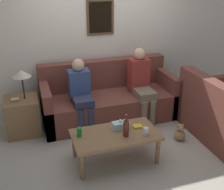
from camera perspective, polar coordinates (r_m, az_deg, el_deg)
ground_plane at (r=4.65m, az=1.33°, el=-7.46°), size 16.00×16.00×0.00m
wall_back at (r=5.08m, az=-2.45°, el=11.13°), size 9.00×0.08×2.60m
couch_main at (r=4.95m, az=-0.74°, el=-1.00°), size 2.30×0.92×0.99m
couch_side at (r=4.70m, az=21.72°, el=-4.23°), size 0.92×1.43×0.99m
coffee_table at (r=3.82m, az=0.69°, el=-8.51°), size 1.16×0.62×0.42m
side_table_with_lamp at (r=4.71m, az=-17.67°, el=-3.68°), size 0.52×0.52×1.06m
wine_bottle at (r=3.69m, az=2.88°, el=-6.68°), size 0.08×0.08×0.31m
drinking_glass at (r=3.77m, az=6.87°, el=-7.33°), size 0.07×0.07×0.10m
book_stack at (r=3.95m, az=5.17°, el=-6.33°), size 0.14×0.12×0.03m
soda_can at (r=3.74m, az=-6.67°, el=-7.45°), size 0.07×0.07×0.12m
tissue_box at (r=3.88m, az=1.75°, el=-6.15°), size 0.23×0.12×0.15m
person_left at (r=4.53m, az=-6.33°, el=0.60°), size 0.34×0.58×1.16m
person_right at (r=4.82m, az=5.97°, el=2.57°), size 0.34×0.62×1.25m
teddy_bear at (r=4.51m, az=13.59°, el=-7.55°), size 0.17×0.17×0.27m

